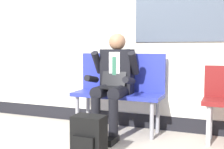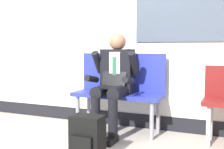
% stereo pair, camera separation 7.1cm
% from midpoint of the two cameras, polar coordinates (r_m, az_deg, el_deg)
% --- Properties ---
extents(ground_plane, '(18.00, 18.00, 0.00)m').
position_cam_midpoint_polar(ground_plane, '(3.43, -1.52, -12.81)').
color(ground_plane, '#B2A899').
extents(station_wall, '(5.20, 0.16, 3.02)m').
position_cam_midpoint_polar(station_wall, '(3.95, 2.85, 11.58)').
color(station_wall, beige).
rests_on(station_wall, ground).
extents(bench_with_person, '(1.14, 0.42, 0.99)m').
position_cam_midpoint_polar(bench_with_person, '(3.72, 0.91, -2.36)').
color(bench_with_person, '#28339E').
rests_on(bench_with_person, ground).
extents(person_seated, '(0.57, 0.70, 1.25)m').
position_cam_midpoint_polar(person_seated, '(3.52, -0.30, -1.20)').
color(person_seated, black).
rests_on(person_seated, ground).
extents(backpack, '(0.31, 0.24, 0.42)m').
position_cam_midpoint_polar(backpack, '(2.84, -5.36, -12.36)').
color(backpack, black).
rests_on(backpack, ground).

